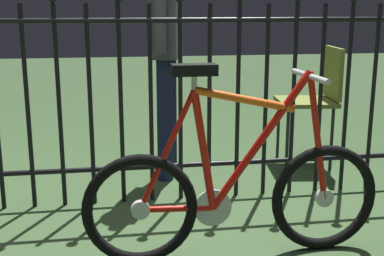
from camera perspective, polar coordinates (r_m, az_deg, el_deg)
ground_plane at (r=2.71m, az=-2.47°, el=-12.37°), size 20.00×20.00×0.00m
iron_fence at (r=3.06m, az=-5.17°, el=3.63°), size 4.07×0.07×1.32m
bicycle at (r=2.44m, az=4.80°, el=-7.23°), size 1.43×0.40×0.93m
chair_olive at (r=3.96m, az=13.76°, el=3.82°), size 0.46×0.46×0.89m
person_visitor at (r=3.49m, az=-2.91°, el=10.46°), size 0.26×0.46×1.67m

